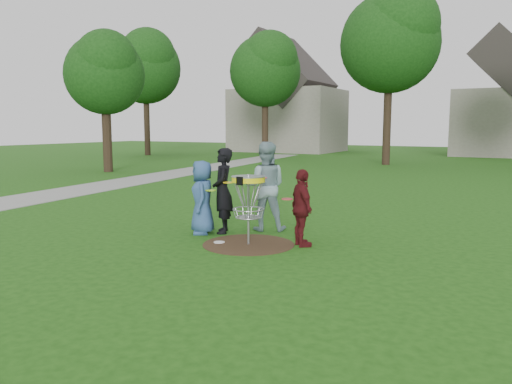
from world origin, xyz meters
The scene contains 11 objects.
ground centered at (0.00, 0.00, 0.00)m, with size 100.00×100.00×0.00m, color #19470F.
dirt_patch centered at (0.00, 0.00, 0.00)m, with size 1.80×1.80×0.01m, color #47331E.
concrete_path centered at (-10.00, 8.00, 0.01)m, with size 2.20×40.00×0.02m, color #9E9E99.
player_blue centered at (-1.37, 0.39, 0.79)m, with size 0.77×0.50×1.57m, color #2F5183.
player_black centered at (-1.03, 0.67, 0.92)m, with size 0.67×0.44×1.84m, color black.
player_grey centered at (-0.37, 1.37, 0.98)m, with size 0.95×0.74×1.96m, color #7D9BA2.
player_maroon centered at (0.96, 0.38, 0.74)m, with size 0.87×0.36×1.49m, color #541317.
disc_on_grass centered at (-0.58, -0.17, 0.01)m, with size 0.22×0.22×0.02m, color white.
disc_golf_basket centered at (0.00, 0.00, 1.02)m, with size 0.66×0.67×1.38m.
held_discs centered at (-0.37, 0.55, 1.05)m, with size 2.02×1.04×0.31m.
tree_row centered at (0.44, 20.67, 6.21)m, with size 51.20×17.42×9.90m.
Camera 1 is at (4.79, -8.24, 2.30)m, focal length 35.00 mm.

